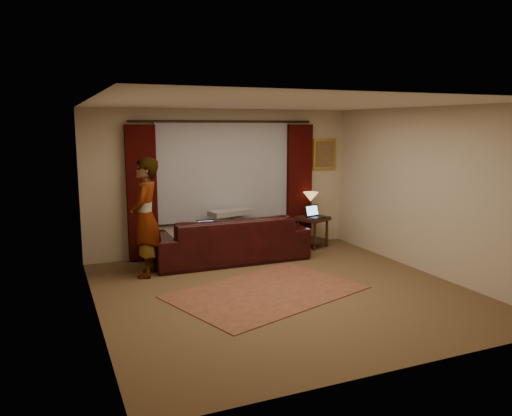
{
  "coord_description": "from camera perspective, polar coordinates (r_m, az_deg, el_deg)",
  "views": [
    {
      "loc": [
        -2.98,
        -6.08,
        2.32
      ],
      "look_at": [
        0.1,
        1.2,
        1.0
      ],
      "focal_mm": 35.0,
      "sensor_mm": 36.0,
      "label": 1
    }
  ],
  "objects": [
    {
      "name": "floor",
      "position": [
        7.16,
        3.05,
        -9.49
      ],
      "size": [
        5.0,
        5.0,
        0.01
      ],
      "primitive_type": "cube",
      "color": "brown",
      "rests_on": "ground"
    },
    {
      "name": "ceiling",
      "position": [
        6.77,
        3.25,
        11.84
      ],
      "size": [
        5.0,
        5.0,
        0.02
      ],
      "primitive_type": "cube",
      "color": "silver",
      "rests_on": "ground"
    },
    {
      "name": "wall_back",
      "position": [
        9.14,
        -3.76,
        3.05
      ],
      "size": [
        5.0,
        0.02,
        2.6
      ],
      "primitive_type": "cube",
      "color": "#C6B599",
      "rests_on": "ground"
    },
    {
      "name": "wall_front",
      "position": [
        4.77,
        16.49,
        -3.27
      ],
      "size": [
        5.0,
        0.02,
        2.6
      ],
      "primitive_type": "cube",
      "color": "#C6B599",
      "rests_on": "ground"
    },
    {
      "name": "wall_left",
      "position": [
        6.18,
        -18.16,
        -0.49
      ],
      "size": [
        0.02,
        5.0,
        2.6
      ],
      "primitive_type": "cube",
      "color": "#C6B599",
      "rests_on": "ground"
    },
    {
      "name": "wall_right",
      "position": [
        8.25,
        18.96,
        1.86
      ],
      "size": [
        0.02,
        5.0,
        2.6
      ],
      "primitive_type": "cube",
      "color": "#C6B599",
      "rests_on": "ground"
    },
    {
      "name": "sheer_curtain",
      "position": [
        9.06,
        -3.65,
        4.27
      ],
      "size": [
        2.5,
        0.05,
        1.8
      ],
      "primitive_type": "cube",
      "color": "#9A9AA1",
      "rests_on": "wall_back"
    },
    {
      "name": "drape_left",
      "position": [
        8.67,
        -12.92,
        1.69
      ],
      "size": [
        0.5,
        0.14,
        2.3
      ],
      "primitive_type": "cube",
      "color": "black",
      "rests_on": "floor"
    },
    {
      "name": "drape_right",
      "position": [
        9.65,
        4.91,
        2.66
      ],
      "size": [
        0.5,
        0.14,
        2.3
      ],
      "primitive_type": "cube",
      "color": "black",
      "rests_on": "floor"
    },
    {
      "name": "curtain_rod",
      "position": [
        8.98,
        -3.61,
        9.85
      ],
      "size": [
        0.04,
        0.04,
        3.4
      ],
      "primitive_type": "cylinder",
      "color": "black",
      "rests_on": "wall_back"
    },
    {
      "name": "picture_frame",
      "position": [
        9.96,
        7.81,
        6.12
      ],
      "size": [
        0.5,
        0.04,
        0.6
      ],
      "primitive_type": "cube",
      "color": "gold",
      "rests_on": "wall_back"
    },
    {
      "name": "sofa",
      "position": [
        8.59,
        -3.1,
        -2.52
      ],
      "size": [
        2.67,
        1.18,
        1.07
      ],
      "primitive_type": "imported",
      "rotation": [
        0.0,
        0.0,
        3.13
      ],
      "color": "black",
      "rests_on": "floor"
    },
    {
      "name": "throw_blanket",
      "position": [
        8.82,
        -2.91,
        1.31
      ],
      "size": [
        0.85,
        0.5,
        0.09
      ],
      "primitive_type": "cube",
      "rotation": [
        0.0,
        0.0,
        0.25
      ],
      "color": "gray",
      "rests_on": "sofa"
    },
    {
      "name": "clothing_pile",
      "position": [
        8.75,
        2.84,
        -1.59
      ],
      "size": [
        0.56,
        0.48,
        0.21
      ],
      "primitive_type": "ellipsoid",
      "rotation": [
        0.0,
        0.0,
        0.21
      ],
      "color": "brown",
      "rests_on": "sofa"
    },
    {
      "name": "laptop_sofa",
      "position": [
        8.27,
        -5.59,
        -2.26
      ],
      "size": [
        0.31,
        0.34,
        0.21
      ],
      "primitive_type": null,
      "rotation": [
        0.0,
        0.0,
        -0.07
      ],
      "color": "black",
      "rests_on": "sofa"
    },
    {
      "name": "area_rug",
      "position": [
        7.09,
        1.22,
        -9.57
      ],
      "size": [
        2.95,
        2.42,
        0.01
      ],
      "primitive_type": "cube",
      "rotation": [
        0.0,
        0.0,
        0.32
      ],
      "color": "brown",
      "rests_on": "floor"
    },
    {
      "name": "end_table",
      "position": [
        9.61,
        6.45,
        -2.73
      ],
      "size": [
        0.68,
        0.68,
        0.59
      ],
      "primitive_type": "cube",
      "rotation": [
        0.0,
        0.0,
        0.43
      ],
      "color": "black",
      "rests_on": "floor"
    },
    {
      "name": "tiffany_lamp",
      "position": [
        9.55,
        6.25,
        0.43
      ],
      "size": [
        0.4,
        0.4,
        0.46
      ],
      "primitive_type": null,
      "rotation": [
        0.0,
        0.0,
        0.58
      ],
      "color": "olive",
      "rests_on": "end_table"
    },
    {
      "name": "laptop_table",
      "position": [
        9.43,
        6.92,
        -0.42
      ],
      "size": [
        0.4,
        0.42,
        0.23
      ],
      "primitive_type": null,
      "rotation": [
        0.0,
        0.0,
        0.28
      ],
      "color": "black",
      "rests_on": "end_table"
    },
    {
      "name": "person",
      "position": [
        7.82,
        -12.51,
        -1.08
      ],
      "size": [
        0.7,
        0.7,
        1.84
      ],
      "primitive_type": "imported",
      "rotation": [
        0.0,
        0.0,
        -1.95
      ],
      "color": "gray",
      "rests_on": "floor"
    }
  ]
}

